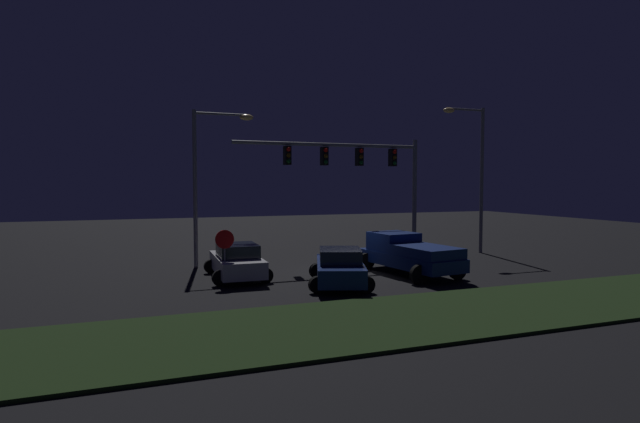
% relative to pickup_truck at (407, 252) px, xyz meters
% --- Properties ---
extents(ground_plane, '(80.00, 80.00, 0.00)m').
position_rel_pickup_truck_xyz_m(ground_plane, '(-2.45, 1.43, -1.00)').
color(ground_plane, black).
extents(grass_median, '(27.35, 5.21, 0.10)m').
position_rel_pickup_truck_xyz_m(grass_median, '(-2.45, -6.67, -0.95)').
color(grass_median, black).
rests_on(grass_median, ground_plane).
extents(pickup_truck, '(3.36, 5.62, 1.80)m').
position_rel_pickup_truck_xyz_m(pickup_truck, '(0.00, 0.00, 0.00)').
color(pickup_truck, navy).
rests_on(pickup_truck, ground_plane).
extents(car_sedan, '(2.56, 4.45, 1.51)m').
position_rel_pickup_truck_xyz_m(car_sedan, '(-7.41, 1.63, -0.26)').
color(car_sedan, '#B7B7BC').
rests_on(car_sedan, ground_plane).
extents(car_sedan_far, '(3.38, 4.75, 1.51)m').
position_rel_pickup_truck_xyz_m(car_sedan_far, '(-3.85, -1.34, -0.26)').
color(car_sedan_far, navy).
rests_on(car_sedan_far, ground_plane).
extents(traffic_signal_gantry, '(10.32, 0.56, 6.50)m').
position_rel_pickup_truck_xyz_m(traffic_signal_gantry, '(-0.17, 4.67, 4.03)').
color(traffic_signal_gantry, slate).
rests_on(traffic_signal_gantry, ground_plane).
extents(street_lamp_left, '(3.01, 0.44, 7.64)m').
position_rel_pickup_truck_xyz_m(street_lamp_left, '(-8.06, 5.28, 3.89)').
color(street_lamp_left, slate).
rests_on(street_lamp_left, ground_plane).
extents(street_lamp_right, '(2.79, 0.44, 8.48)m').
position_rel_pickup_truck_xyz_m(street_lamp_right, '(7.11, 4.61, 4.33)').
color(street_lamp_right, slate).
rests_on(street_lamp_right, ground_plane).
extents(stop_sign, '(0.76, 0.08, 2.23)m').
position_rel_pickup_truck_xyz_m(stop_sign, '(-8.14, 0.40, 0.56)').
color(stop_sign, slate).
rests_on(stop_sign, ground_plane).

